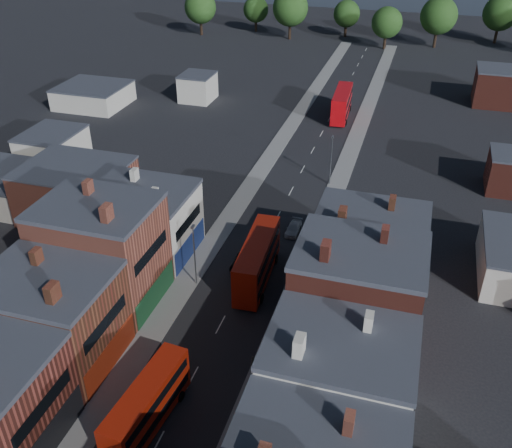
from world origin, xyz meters
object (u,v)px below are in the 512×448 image
Objects in this scene: bus_0 at (147,405)px; bus_1 at (257,260)px; car_3 at (294,228)px; car_2 at (241,263)px; bus_2 at (342,103)px; ped_3 at (253,363)px.

bus_0 is 23.24m from bus_1.
car_2 is at bearing -113.44° from car_3.
bus_2 is 54.86m from car_2.
car_2 is at bearing 140.42° from bus_1.
bus_2 reaches higher than ped_3.
bus_1 reaches higher than ped_3.
bus_0 is at bearing -91.77° from car_2.
ped_3 is (3.80, -14.23, -1.95)m from bus_1.
bus_1 is at bearing 88.00° from bus_0.
bus_1 is at bearing -97.37° from car_3.
ped_3 is at bearing -78.32° from bus_1.
bus_2 is (0.51, 56.70, 0.00)m from bus_1.
bus_2 reaches higher than bus_1.
bus_1 reaches higher than bus_0.
bus_0 is at bearing 134.32° from ped_3.
car_3 is at bearing 64.87° from car_2.
car_3 is (1.13, -44.99, -2.32)m from bus_2.
car_3 is at bearing 87.82° from bus_0.
bus_0 reaches higher than car_3.
bus_2 is at bearing 92.90° from bus_0.
bus_1 is at bearing -93.56° from bus_2.
car_3 is (1.64, 11.71, -2.32)m from bus_1.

